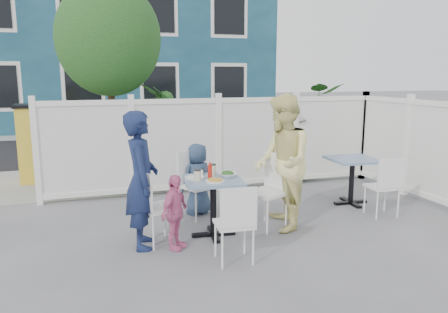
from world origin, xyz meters
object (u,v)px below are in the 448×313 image
object	(u,v)px
chair_left	(152,202)
spare_table	(352,169)
boy	(198,179)
chair_near	(236,219)
main_table	(213,192)
utility_cabinet	(41,145)
man	(141,180)
woman	(282,163)
toddler	(175,212)
chair_back	(195,179)
chair_right	(271,185)

from	to	relation	value
chair_left	spare_table	bearing A→B (deg)	84.77
chair_left	boy	world-z (taller)	boy
chair_near	boy	distance (m)	1.78
main_table	spare_table	bearing A→B (deg)	15.64
spare_table	chair_near	bearing A→B (deg)	-147.57
utility_cabinet	man	world-z (taller)	man
main_table	woman	bearing A→B (deg)	0.49
chair_near	man	distance (m)	1.22
man	toddler	size ratio (longest dim) A/B	1.82
man	boy	size ratio (longest dim) A/B	1.55
chair_left	chair_back	distance (m)	1.14
utility_cabinet	boy	world-z (taller)	utility_cabinet
main_table	toddler	bearing A→B (deg)	-153.59
toddler	spare_table	bearing A→B (deg)	-31.33
man	toddler	xyz separation A→B (m)	(0.34, -0.19, -0.36)
chair_right	main_table	bearing A→B (deg)	73.61
chair_right	chair_near	distance (m)	1.27
spare_table	woman	bearing A→B (deg)	-155.91
utility_cabinet	chair_right	world-z (taller)	utility_cabinet
spare_table	chair_left	distance (m)	3.27
boy	main_table	bearing A→B (deg)	66.25
man	woman	size ratio (longest dim) A/B	0.91
man	toddler	world-z (taller)	man
boy	toddler	world-z (taller)	boy
toddler	chair_near	bearing A→B (deg)	-97.23
man	chair_left	bearing A→B (deg)	-75.49
woman	chair_near	bearing A→B (deg)	-33.30
man	boy	distance (m)	1.37
utility_cabinet	chair_near	distance (m)	5.09
utility_cabinet	man	size ratio (longest dim) A/B	0.88
utility_cabinet	main_table	size ratio (longest dim) A/B	1.80
utility_cabinet	man	distance (m)	4.01
chair_left	man	size ratio (longest dim) A/B	0.56
chair_right	boy	bearing A→B (deg)	20.67
toddler	chair_left	bearing A→B (deg)	87.22
chair_left	man	distance (m)	0.30
man	toddler	bearing A→B (deg)	-113.15
chair_right	man	world-z (taller)	man
chair_back	man	xyz separation A→B (m)	(-0.84, -0.90, 0.25)
boy	toddler	size ratio (longest dim) A/B	1.17
spare_table	chair_back	bearing A→B (deg)	176.57
chair_left	chair_back	world-z (taller)	chair_back
woman	boy	distance (m)	1.33
utility_cabinet	boy	size ratio (longest dim) A/B	1.35
chair_near	man	xyz separation A→B (m)	(-0.88, 0.79, 0.30)
chair_right	chair_back	size ratio (longest dim) A/B	1.04
utility_cabinet	chair_left	bearing A→B (deg)	-68.18
man	spare_table	bearing A→B (deg)	-70.68
main_table	woman	world-z (taller)	woman
spare_table	boy	xyz separation A→B (m)	(-2.40, 0.23, -0.05)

